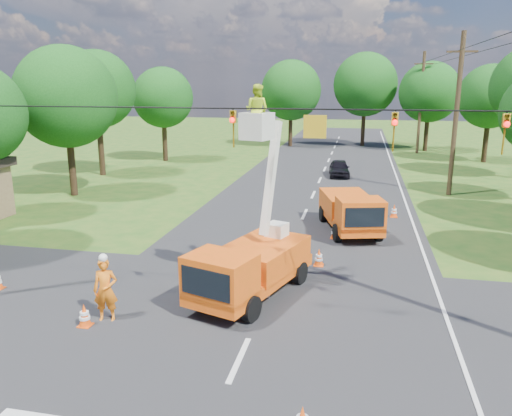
% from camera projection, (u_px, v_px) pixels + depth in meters
% --- Properties ---
extents(ground, '(140.00, 140.00, 0.00)m').
position_uv_depth(ground, '(313.00, 195.00, 31.82)').
color(ground, '#235218').
rests_on(ground, ground).
extents(road_main, '(12.00, 100.00, 0.06)m').
position_uv_depth(road_main, '(313.00, 195.00, 31.82)').
color(road_main, black).
rests_on(road_main, ground).
extents(road_cross, '(56.00, 10.00, 0.07)m').
position_uv_depth(road_cross, '(255.00, 325.00, 14.73)').
color(road_cross, black).
rests_on(road_cross, ground).
extents(edge_line, '(0.12, 90.00, 0.02)m').
position_uv_depth(edge_line, '(404.00, 199.00, 30.71)').
color(edge_line, silver).
rests_on(edge_line, ground).
extents(bucket_truck, '(3.54, 5.67, 6.93)m').
position_uv_depth(bucket_truck, '(251.00, 255.00, 16.37)').
color(bucket_truck, '#F25311').
rests_on(bucket_truck, ground).
extents(second_truck, '(3.30, 5.71, 2.02)m').
position_uv_depth(second_truck, '(351.00, 211.00, 23.74)').
color(second_truck, '#F25311').
rests_on(second_truck, ground).
extents(ground_worker, '(0.81, 0.63, 1.97)m').
position_uv_depth(ground_worker, '(106.00, 290.00, 14.81)').
color(ground_worker, orange).
rests_on(ground_worker, ground).
extents(distant_car, '(1.80, 3.81, 1.26)m').
position_uv_depth(distant_car, '(339.00, 168.00, 38.17)').
color(distant_car, black).
rests_on(distant_car, ground).
extents(traffic_cone_2, '(0.38, 0.38, 0.71)m').
position_uv_depth(traffic_cone_2, '(319.00, 258.00, 19.41)').
color(traffic_cone_2, '#F34D0C').
rests_on(traffic_cone_2, ground).
extents(traffic_cone_3, '(0.38, 0.38, 0.71)m').
position_uv_depth(traffic_cone_3, '(335.00, 231.00, 22.84)').
color(traffic_cone_3, '#F34D0C').
rests_on(traffic_cone_3, ground).
extents(traffic_cone_4, '(0.38, 0.38, 0.71)m').
position_uv_depth(traffic_cone_4, '(84.00, 316.00, 14.56)').
color(traffic_cone_4, '#F34D0C').
rests_on(traffic_cone_4, ground).
extents(traffic_cone_7, '(0.38, 0.38, 0.71)m').
position_uv_depth(traffic_cone_7, '(394.00, 211.00, 26.46)').
color(traffic_cone_7, '#F34D0C').
rests_on(traffic_cone_7, ground).
extents(pole_right_mid, '(1.80, 0.30, 10.00)m').
position_uv_depth(pole_right_mid, '(456.00, 114.00, 30.79)').
color(pole_right_mid, '#4C3823').
rests_on(pole_right_mid, ground).
extents(pole_right_far, '(1.80, 0.30, 10.00)m').
position_uv_depth(pole_right_far, '(421.00, 102.00, 49.78)').
color(pole_right_far, '#4C3823').
rests_on(pole_right_far, ground).
extents(signal_span, '(18.00, 0.29, 1.07)m').
position_uv_depth(signal_span, '(339.00, 126.00, 12.85)').
color(signal_span, black).
rests_on(signal_span, ground).
extents(tree_left_d, '(6.20, 6.20, 9.24)m').
position_uv_depth(tree_left_d, '(66.00, 97.00, 30.46)').
color(tree_left_d, '#382616').
rests_on(tree_left_d, ground).
extents(tree_left_e, '(5.80, 5.80, 9.41)m').
position_uv_depth(tree_left_e, '(97.00, 90.00, 37.38)').
color(tree_left_e, '#382616').
rests_on(tree_left_e, ground).
extents(tree_left_f, '(5.40, 5.40, 8.40)m').
position_uv_depth(tree_left_f, '(163.00, 98.00, 44.77)').
color(tree_left_f, '#382616').
rests_on(tree_left_f, ground).
extents(tree_right_e, '(5.60, 5.60, 8.63)m').
position_uv_depth(tree_right_e, '(491.00, 97.00, 43.81)').
color(tree_right_e, '#382616').
rests_on(tree_right_e, ground).
extents(tree_far_a, '(6.60, 6.60, 9.50)m').
position_uv_depth(tree_far_a, '(291.00, 90.00, 55.05)').
color(tree_far_a, '#382616').
rests_on(tree_far_a, ground).
extents(tree_far_b, '(7.00, 7.00, 10.32)m').
position_uv_depth(tree_far_b, '(365.00, 85.00, 55.20)').
color(tree_far_b, '#382616').
rests_on(tree_far_b, ground).
extents(tree_far_c, '(6.20, 6.20, 9.18)m').
position_uv_depth(tree_far_c, '(430.00, 92.00, 51.25)').
color(tree_far_c, '#382616').
rests_on(tree_far_c, ground).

